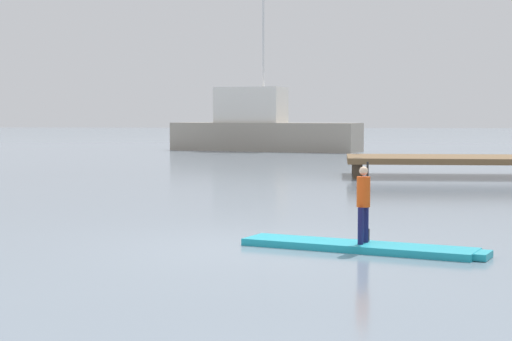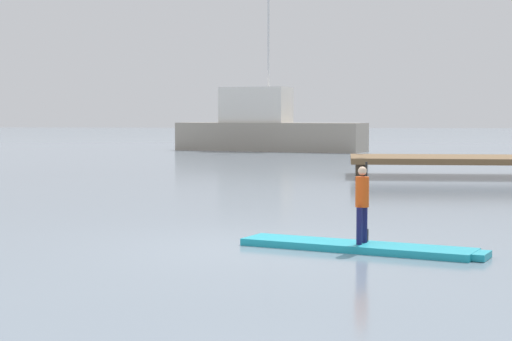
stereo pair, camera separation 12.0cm
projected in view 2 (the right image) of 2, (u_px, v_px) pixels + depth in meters
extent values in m
plane|color=gray|center=(255.00, 249.00, 12.19)|extent=(240.00, 240.00, 0.00)
cube|color=#1E9EB2|center=(356.00, 247.00, 12.09)|extent=(3.34, 1.82, 0.10)
cube|color=#1E9EB2|center=(479.00, 256.00, 11.32)|extent=(0.39, 0.53, 0.09)
cylinder|color=#19194C|center=(365.00, 224.00, 12.13)|extent=(0.08, 0.08, 0.51)
cylinder|color=#19194C|center=(359.00, 226.00, 11.93)|extent=(0.08, 0.08, 0.51)
cylinder|color=#E54C14|center=(362.00, 192.00, 12.00)|extent=(0.24, 0.24, 0.42)
sphere|color=beige|center=(362.00, 171.00, 11.99)|extent=(0.12, 0.12, 0.12)
cylinder|color=black|center=(366.00, 202.00, 12.16)|extent=(0.03, 0.03, 1.13)
cube|color=black|center=(366.00, 236.00, 12.19)|extent=(0.08, 0.14, 0.18)
cube|color=#9E9384|center=(270.00, 137.00, 46.04)|extent=(10.45, 5.30, 1.50)
cube|color=white|center=(256.00, 105.00, 46.25)|extent=(4.00, 2.80, 1.89)
cylinder|color=silver|center=(268.00, 36.00, 45.73)|extent=(0.12, 0.12, 5.39)
cylinder|color=#473828|center=(361.00, 169.00, 25.55)|extent=(0.28, 0.28, 0.63)
cylinder|color=#473828|center=(360.00, 164.00, 28.12)|extent=(0.28, 0.28, 0.63)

